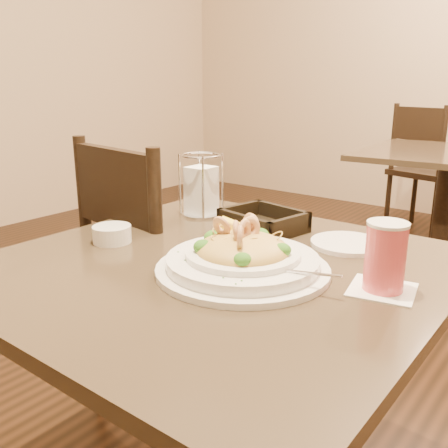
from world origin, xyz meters
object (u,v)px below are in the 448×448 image
Objects in this scene: dining_chair_near at (158,279)px; bread_basket at (263,223)px; dining_chair_far at (424,166)px; pasta_bowl at (242,257)px; background_table at (447,193)px; side_plate at (348,244)px; main_table at (219,357)px; butter_ramekin at (112,234)px; napkin_caddy at (201,189)px; drink_glass at (385,257)px.

dining_chair_near is 4.35× the size of bread_basket.
dining_chair_far is 2.93m from pasta_bowl.
side_plate reaches higher than background_table.
main_table is 0.38m from butter_ramekin.
side_plate is at bearing 3.83° from bread_basket.
side_plate is (0.17, 0.27, 0.23)m from main_table.
pasta_bowl is 2.27× the size of side_plate.
dining_chair_near is 10.24× the size of butter_ramekin.
dining_chair_near is 0.33m from napkin_caddy.
drink_glass is 1.49× the size of butter_ramekin.
butter_ramekin reaches higher than side_plate.
main_table is at bearing 168.87° from pasta_bowl.
dining_chair_near reaches higher than pasta_bowl.
butter_ramekin is (-0.45, -0.32, 0.01)m from side_plate.
pasta_bowl is at bearing -64.53° from bread_basket.
napkin_caddy is at bearing 88.68° from butter_ramekin.
pasta_bowl is at bearing 5.05° from butter_ramekin.
drink_glass is at bearing -18.45° from napkin_caddy.
dining_chair_near reaches higher than butter_ramekin.
background_table is 1.89m from dining_chair_near.
side_plate is at bearing 34.91° from butter_ramekin.
drink_glass is 0.43m from bread_basket.
pasta_bowl is at bearing -11.13° from main_table.
dining_chair_far is at bearing 104.89° from drink_glass.
drink_glass is 0.77× the size of napkin_caddy.
dining_chair_far is at bearing 102.68° from side_plate.
napkin_caddy is 0.32m from butter_ramekin.
dining_chair_near is 6.88× the size of drink_glass.
napkin_caddy is (-0.22, -1.81, 0.30)m from background_table.
side_plate is at bearing -167.82° from dining_chair_near.
butter_ramekin is at bearing 124.13° from dining_chair_near.
background_table is 2.16m from butter_ramekin.
side_plate reaches higher than main_table.
napkin_caddy is (0.14, 0.05, 0.29)m from dining_chair_near.
pasta_bowl is 1.80× the size of bread_basket.
butter_ramekin is at bearing 105.03° from dining_chair_far.
background_table is 5.45× the size of napkin_caddy.
bread_basket is 0.23m from side_plate.
butter_ramekin is at bearing -127.26° from bread_basket.
background_table is at bearing 83.89° from butter_ramekin.
drink_glass is at bearing -79.19° from background_table.
background_table is (-0.06, 2.08, 0.00)m from main_table.
dining_chair_near is 0.63m from side_plate.
pasta_bowl is (0.49, -2.87, 0.25)m from dining_chair_far.
dining_chair_near is 0.60m from pasta_bowl.
background_table is 0.85m from dining_chair_far.
main_table is 0.27m from pasta_bowl.
drink_glass is 0.62m from butter_ramekin.
dining_chair_far is 6.88× the size of drink_glass.
bread_basket is at bearing 115.47° from pasta_bowl.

